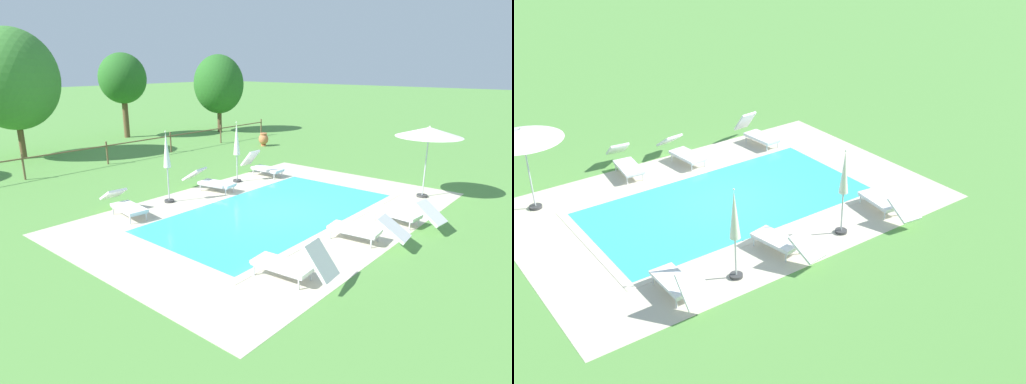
# 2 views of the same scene
# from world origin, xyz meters

# --- Properties ---
(ground_plane) EXTENTS (160.00, 160.00, 0.00)m
(ground_plane) POSITION_xyz_m (0.00, 0.00, 0.00)
(ground_plane) COLOR #599342
(pool_deck_paving) EXTENTS (11.78, 7.92, 0.01)m
(pool_deck_paving) POSITION_xyz_m (0.00, 0.00, 0.00)
(pool_deck_paving) COLOR beige
(pool_deck_paving) RESTS_ON ground
(swimming_pool_water) EXTENTS (7.96, 4.11, 0.01)m
(swimming_pool_water) POSITION_xyz_m (0.00, 0.00, 0.01)
(swimming_pool_water) COLOR #38C6D1
(swimming_pool_water) RESTS_ON ground
(pool_coping_rim) EXTENTS (8.44, 4.59, 0.01)m
(pool_coping_rim) POSITION_xyz_m (0.00, 0.00, 0.01)
(pool_coping_rim) COLOR beige
(pool_coping_rim) RESTS_ON ground
(sun_lounger_north_near_steps) EXTENTS (0.86, 2.12, 0.74)m
(sun_lounger_north_near_steps) POSITION_xyz_m (-3.17, 3.25, 0.36)
(sun_lounger_north_near_steps) COLOR white
(sun_lounger_north_near_steps) RESTS_ON ground
(sun_lounger_north_mid) EXTENTS (0.82, 2.05, 0.84)m
(sun_lounger_north_mid) POSITION_xyz_m (1.46, -3.61, 0.37)
(sun_lounger_north_mid) COLOR white
(sun_lounger_north_mid) RESTS_ON ground
(sun_lounger_north_far) EXTENTS (0.93, 2.10, 0.79)m
(sun_lounger_north_far) POSITION_xyz_m (0.37, 3.20, 0.36)
(sun_lounger_north_far) COLOR white
(sun_lounger_north_far) RESTS_ON ground
(sun_lounger_north_end) EXTENTS (0.75, 1.89, 1.00)m
(sun_lounger_north_end) POSITION_xyz_m (-3.30, -3.10, 0.40)
(sun_lounger_north_end) COLOR white
(sun_lounger_north_end) RESTS_ON ground
(sun_lounger_south_near_corner) EXTENTS (0.60, 1.88, 0.97)m
(sun_lounger_south_near_corner) POSITION_xyz_m (3.36, 3.22, 0.39)
(sun_lounger_south_near_corner) COLOR white
(sun_lounger_south_near_corner) RESTS_ON ground
(sun_lounger_south_mid) EXTENTS (0.81, 2.08, 0.80)m
(sun_lounger_south_mid) POSITION_xyz_m (-0.41, -3.30, 0.37)
(sun_lounger_south_mid) COLOR white
(sun_lounger_south_mid) RESTS_ON ground
(patio_umbrella_open_foreground) EXTENTS (2.17, 2.17, 2.45)m
(patio_umbrella_open_foreground) POSITION_xyz_m (4.56, -2.95, 2.24)
(patio_umbrella_open_foreground) COLOR #383838
(patio_umbrella_open_foreground) RESTS_ON ground
(patio_umbrella_closed_row_west) EXTENTS (0.32, 0.32, 2.34)m
(patio_umbrella_closed_row_west) POSITION_xyz_m (1.90, 3.30, 1.51)
(patio_umbrella_closed_row_west) COLOR #383838
(patio_umbrella_closed_row_west) RESTS_ON ground
(patio_umbrella_closed_row_mid_west) EXTENTS (0.32, 0.32, 2.38)m
(patio_umbrella_closed_row_mid_west) POSITION_xyz_m (-1.47, 3.25, 1.55)
(patio_umbrella_closed_row_mid_west) COLOR #383838
(patio_umbrella_closed_row_mid_west) RESTS_ON ground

